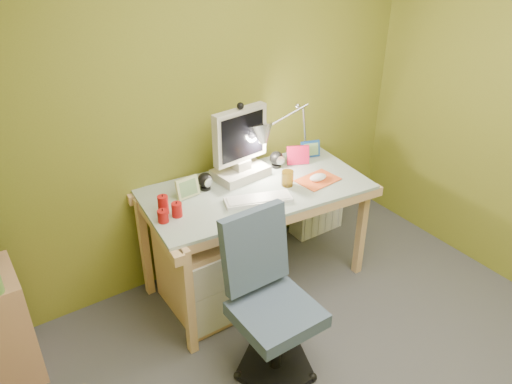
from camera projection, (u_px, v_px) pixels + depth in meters
wall_back at (202, 103)px, 3.09m from camera, size 3.20×0.01×2.40m
slope_ceiling at (137, 116)px, 1.13m from camera, size 1.10×3.20×1.10m
desk at (256, 237)px, 3.28m from camera, size 1.45×0.83×0.74m
monitor at (240, 142)px, 3.10m from camera, size 0.38×0.24×0.49m
speaker_left at (205, 181)px, 3.05m from camera, size 0.11×0.11×0.11m
speaker_right at (276, 160)px, 3.31m from camera, size 0.11×0.11×0.11m
keyboard at (258, 200)px, 2.95m from camera, size 0.42×0.25×0.02m
mousepad at (318, 180)px, 3.18m from camera, size 0.27×0.21×0.01m
mouse at (318, 177)px, 3.17m from camera, size 0.13×0.09×0.04m
amber_tumbler at (287, 178)px, 3.10m from camera, size 0.08×0.08×0.10m
candle_cluster at (166, 208)px, 2.78m from camera, size 0.16×0.15×0.11m
photo_frame_red at (298, 155)px, 3.35m from camera, size 0.14×0.08×0.13m
photo_frame_blue at (310, 149)px, 3.45m from camera, size 0.13×0.06×0.11m
photo_frame_green at (188, 187)px, 2.97m from camera, size 0.15×0.03×0.13m
desk_lamp at (297, 119)px, 3.29m from camera, size 0.57×0.28×0.60m
side_ledge at (4, 326)px, 2.64m from camera, size 0.25×0.38×0.66m
task_chair at (277, 314)px, 2.59m from camera, size 0.47×0.47×0.84m
radiator at (317, 207)px, 3.92m from camera, size 0.41×0.17×0.41m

